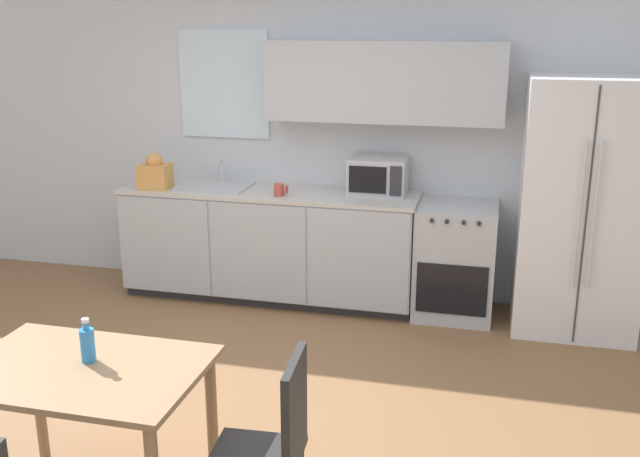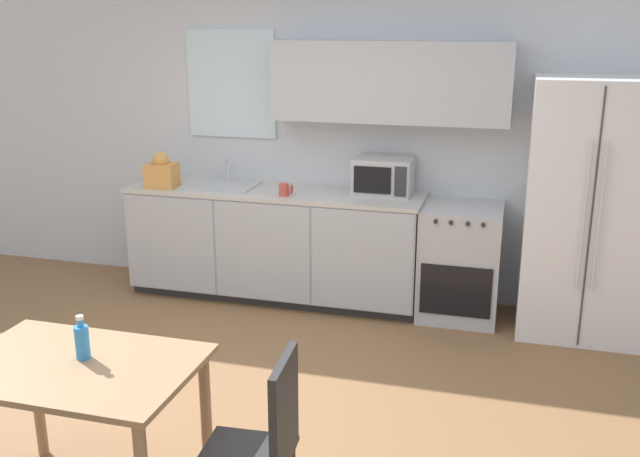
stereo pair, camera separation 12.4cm
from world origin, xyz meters
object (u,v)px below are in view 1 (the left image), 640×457
object	(u,v)px
refrigerator	(581,207)
drink_bottle	(87,344)
oven_range	(455,260)
microwave	(378,176)
dining_table	(84,390)
dining_chair_side	(276,441)
coffee_mug	(280,190)

from	to	relation	value
refrigerator	drink_bottle	xyz separation A→B (m)	(-2.41, -2.77, -0.10)
oven_range	microwave	xyz separation A→B (m)	(-0.65, 0.10, 0.63)
drink_bottle	dining_table	bearing A→B (deg)	-92.48
refrigerator	microwave	bearing A→B (deg)	174.59
microwave	oven_range	bearing A→B (deg)	-8.86
oven_range	dining_table	world-z (taller)	oven_range
refrigerator	drink_bottle	size ratio (longest dim) A/B	8.93
dining_table	dining_chair_side	xyz separation A→B (m)	(0.93, -0.02, -0.11)
microwave	drink_bottle	distance (m)	3.05
oven_range	coffee_mug	distance (m)	1.50
oven_range	microwave	world-z (taller)	microwave
refrigerator	coffee_mug	size ratio (longest dim) A/B	17.10
drink_bottle	coffee_mug	bearing A→B (deg)	87.45
microwave	refrigerator	bearing A→B (deg)	-5.41
oven_range	drink_bottle	size ratio (longest dim) A/B	4.23
coffee_mug	drink_bottle	size ratio (longest dim) A/B	0.52
microwave	drink_bottle	bearing A→B (deg)	-106.42
drink_bottle	dining_chair_side	bearing A→B (deg)	-4.86
microwave	coffee_mug	world-z (taller)	microwave
oven_range	microwave	bearing A→B (deg)	171.14
drink_bottle	oven_range	bearing A→B (deg)	61.80
dining_chair_side	drink_bottle	distance (m)	0.98
refrigerator	coffee_mug	world-z (taller)	refrigerator
oven_range	refrigerator	world-z (taller)	refrigerator
dining_chair_side	dining_table	bearing A→B (deg)	84.81
dining_table	drink_bottle	size ratio (longest dim) A/B	5.17
oven_range	microwave	distance (m)	0.91
oven_range	dining_chair_side	xyz separation A→B (m)	(-0.58, -2.90, 0.09)
coffee_mug	drink_bottle	world-z (taller)	coffee_mug
oven_range	microwave	size ratio (longest dim) A/B	1.95
microwave	dining_table	world-z (taller)	microwave
dining_table	dining_chair_side	size ratio (longest dim) A/B	1.19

